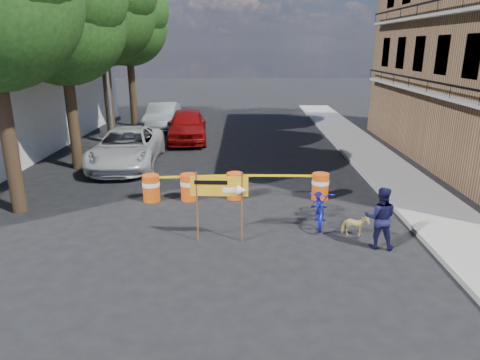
{
  "coord_description": "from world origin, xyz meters",
  "views": [
    {
      "loc": [
        0.22,
        -10.52,
        5.0
      ],
      "look_at": [
        0.14,
        1.22,
        1.3
      ],
      "focal_mm": 32.0,
      "sensor_mm": 36.0,
      "label": 1
    }
  ],
  "objects_px": {
    "detour_sign": "(227,192)",
    "pedestrian": "(380,218)",
    "barrel_mid_right": "(235,185)",
    "dog": "(355,226)",
    "barrel_far_right": "(320,186)",
    "barrel_mid_left": "(189,186)",
    "barrel_far_left": "(151,187)",
    "sedan_red": "(187,125)",
    "sedan_silver": "(163,116)",
    "bicycle": "(321,189)",
    "suv_white": "(127,147)"
  },
  "relations": [
    {
      "from": "pedestrian",
      "to": "sedan_silver",
      "type": "relative_size",
      "value": 0.34
    },
    {
      "from": "detour_sign",
      "to": "barrel_far_right",
      "type": "bearing_deg",
      "value": 49.73
    },
    {
      "from": "barrel_far_left",
      "to": "detour_sign",
      "type": "relative_size",
      "value": 0.47
    },
    {
      "from": "sedan_red",
      "to": "sedan_silver",
      "type": "height_order",
      "value": "sedan_red"
    },
    {
      "from": "barrel_far_left",
      "to": "barrel_mid_right",
      "type": "xyz_separation_m",
      "value": [
        2.8,
        0.27,
        0.0
      ]
    },
    {
      "from": "barrel_mid_left",
      "to": "detour_sign",
      "type": "height_order",
      "value": "detour_sign"
    },
    {
      "from": "barrel_mid_right",
      "to": "barrel_mid_left",
      "type": "bearing_deg",
      "value": -174.29
    },
    {
      "from": "detour_sign",
      "to": "bicycle",
      "type": "distance_m",
      "value": 3.0
    },
    {
      "from": "sedan_silver",
      "to": "bicycle",
      "type": "bearing_deg",
      "value": -64.81
    },
    {
      "from": "barrel_mid_left",
      "to": "suv_white",
      "type": "height_order",
      "value": "suv_white"
    },
    {
      "from": "sedan_silver",
      "to": "suv_white",
      "type": "bearing_deg",
      "value": -90.73
    },
    {
      "from": "pedestrian",
      "to": "sedan_red",
      "type": "height_order",
      "value": "sedan_red"
    },
    {
      "from": "suv_white",
      "to": "sedan_red",
      "type": "bearing_deg",
      "value": 64.86
    },
    {
      "from": "barrel_mid_right",
      "to": "barrel_far_right",
      "type": "xyz_separation_m",
      "value": [
        2.89,
        -0.04,
        0.0
      ]
    },
    {
      "from": "suv_white",
      "to": "barrel_far_left",
      "type": "bearing_deg",
      "value": -69.72
    },
    {
      "from": "sedan_red",
      "to": "sedan_silver",
      "type": "distance_m",
      "value": 4.22
    },
    {
      "from": "dog",
      "to": "sedan_silver",
      "type": "bearing_deg",
      "value": 31.39
    },
    {
      "from": "detour_sign",
      "to": "pedestrian",
      "type": "xyz_separation_m",
      "value": [
        3.91,
        -0.31,
        -0.59
      ]
    },
    {
      "from": "barrel_far_left",
      "to": "dog",
      "type": "relative_size",
      "value": 1.26
    },
    {
      "from": "barrel_mid_left",
      "to": "suv_white",
      "type": "xyz_separation_m",
      "value": [
        -3.21,
        4.37,
        0.33
      ]
    },
    {
      "from": "dog",
      "to": "pedestrian",
      "type": "bearing_deg",
      "value": -142.68
    },
    {
      "from": "pedestrian",
      "to": "dog",
      "type": "height_order",
      "value": "pedestrian"
    },
    {
      "from": "barrel_mid_left",
      "to": "pedestrian",
      "type": "height_order",
      "value": "pedestrian"
    },
    {
      "from": "detour_sign",
      "to": "sedan_silver",
      "type": "relative_size",
      "value": 0.4
    },
    {
      "from": "pedestrian",
      "to": "sedan_silver",
      "type": "distance_m",
      "value": 18.68
    },
    {
      "from": "pedestrian",
      "to": "dog",
      "type": "xyz_separation_m",
      "value": [
        -0.44,
        0.67,
        -0.52
      ]
    },
    {
      "from": "dog",
      "to": "suv_white",
      "type": "distance_m",
      "value": 10.87
    },
    {
      "from": "dog",
      "to": "detour_sign",
      "type": "bearing_deg",
      "value": 100.5
    },
    {
      "from": "barrel_mid_left",
      "to": "dog",
      "type": "xyz_separation_m",
      "value": [
        4.88,
        -2.86,
        -0.17
      ]
    },
    {
      "from": "sedan_silver",
      "to": "dog",
      "type": "bearing_deg",
      "value": -63.82
    },
    {
      "from": "barrel_mid_left",
      "to": "bicycle",
      "type": "distance_m",
      "value": 4.53
    },
    {
      "from": "barrel_far_left",
      "to": "suv_white",
      "type": "distance_m",
      "value": 4.91
    },
    {
      "from": "barrel_mid_right",
      "to": "detour_sign",
      "type": "height_order",
      "value": "detour_sign"
    },
    {
      "from": "barrel_mid_right",
      "to": "suv_white",
      "type": "bearing_deg",
      "value": 138.45
    },
    {
      "from": "barrel_far_left",
      "to": "suv_white",
      "type": "bearing_deg",
      "value": 113.59
    },
    {
      "from": "pedestrian",
      "to": "bicycle",
      "type": "height_order",
      "value": "bicycle"
    },
    {
      "from": "barrel_mid_right",
      "to": "sedan_silver",
      "type": "bearing_deg",
      "value": 110.21
    },
    {
      "from": "barrel_mid_right",
      "to": "detour_sign",
      "type": "distance_m",
      "value": 3.51
    },
    {
      "from": "detour_sign",
      "to": "bicycle",
      "type": "relative_size",
      "value": 0.92
    },
    {
      "from": "barrel_far_left",
      "to": "sedan_red",
      "type": "height_order",
      "value": "sedan_red"
    },
    {
      "from": "bicycle",
      "to": "sedan_red",
      "type": "relative_size",
      "value": 0.41
    },
    {
      "from": "suv_white",
      "to": "sedan_red",
      "type": "xyz_separation_m",
      "value": [
        2.0,
        4.99,
        0.06
      ]
    },
    {
      "from": "detour_sign",
      "to": "suv_white",
      "type": "relative_size",
      "value": 0.33
    },
    {
      "from": "detour_sign",
      "to": "pedestrian",
      "type": "distance_m",
      "value": 3.97
    },
    {
      "from": "detour_sign",
      "to": "sedan_red",
      "type": "relative_size",
      "value": 0.38
    },
    {
      "from": "bicycle",
      "to": "barrel_far_right",
      "type": "bearing_deg",
      "value": 87.44
    },
    {
      "from": "barrel_mid_right",
      "to": "dog",
      "type": "distance_m",
      "value": 4.5
    },
    {
      "from": "barrel_mid_right",
      "to": "dog",
      "type": "xyz_separation_m",
      "value": [
        3.34,
        -3.02,
        -0.17
      ]
    },
    {
      "from": "bicycle",
      "to": "dog",
      "type": "height_order",
      "value": "bicycle"
    },
    {
      "from": "barrel_far_left",
      "to": "sedan_red",
      "type": "xyz_separation_m",
      "value": [
        0.04,
        9.48,
        0.39
      ]
    }
  ]
}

